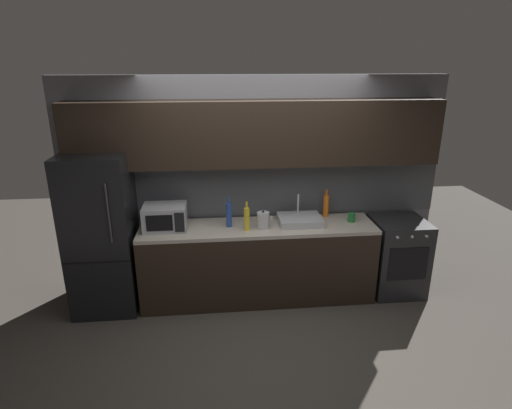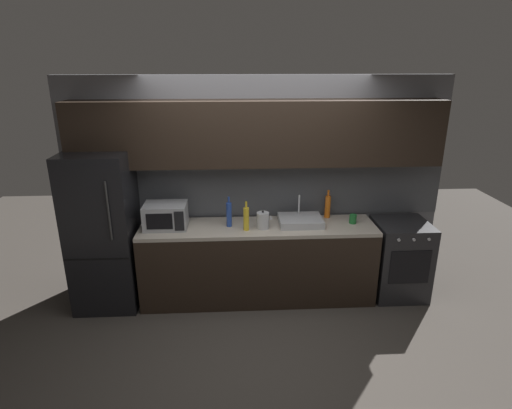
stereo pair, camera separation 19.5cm
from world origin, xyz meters
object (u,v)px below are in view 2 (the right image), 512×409
at_px(microwave, 166,216).
at_px(wine_bottle_orange, 328,206).
at_px(kettle, 263,220).
at_px(mug_green, 353,219).
at_px(refrigerator, 104,231).
at_px(oven_range, 399,259).
at_px(wine_bottle_blue, 229,214).
at_px(wine_bottle_yellow, 246,219).

height_order(microwave, wine_bottle_orange, wine_bottle_orange).
bearing_deg(kettle, mug_green, 5.09).
height_order(refrigerator, microwave, refrigerator).
xyz_separation_m(oven_range, microwave, (-2.66, 0.02, 0.58)).
height_order(microwave, mug_green, microwave).
bearing_deg(wine_bottle_blue, wine_bottle_orange, 10.57).
bearing_deg(wine_bottle_orange, oven_range, -15.23).
bearing_deg(wine_bottle_blue, oven_range, -0.34).
bearing_deg(refrigerator, wine_bottle_blue, 0.44).
height_order(wine_bottle_blue, mug_green, wine_bottle_blue).
bearing_deg(kettle, wine_bottle_yellow, -167.85).
bearing_deg(wine_bottle_blue, mug_green, 0.51).
bearing_deg(microwave, oven_range, -0.42).
height_order(refrigerator, oven_range, refrigerator).
distance_m(oven_range, microwave, 2.73).
distance_m(kettle, wine_bottle_blue, 0.38).
height_order(kettle, wine_bottle_orange, wine_bottle_orange).
height_order(refrigerator, wine_bottle_yellow, refrigerator).
relative_size(refrigerator, wine_bottle_orange, 5.29).
xyz_separation_m(refrigerator, oven_range, (3.35, -0.00, -0.43)).
relative_size(microwave, mug_green, 4.50).
distance_m(wine_bottle_orange, wine_bottle_yellow, 1.02).
distance_m(wine_bottle_orange, mug_green, 0.33).
xyz_separation_m(refrigerator, microwave, (0.68, 0.02, 0.16)).
relative_size(oven_range, mug_green, 8.80).
bearing_deg(mug_green, microwave, -179.88).
xyz_separation_m(oven_range, wine_bottle_orange, (-0.83, 0.23, 0.59)).
height_order(refrigerator, kettle, refrigerator).
bearing_deg(wine_bottle_orange, kettle, -159.35).
relative_size(microwave, wine_bottle_blue, 1.34).
bearing_deg(kettle, refrigerator, 177.75).
height_order(microwave, wine_bottle_blue, wine_bottle_blue).
bearing_deg(kettle, oven_range, 2.40).
distance_m(oven_range, wine_bottle_blue, 2.06).
xyz_separation_m(kettle, wine_bottle_yellow, (-0.18, -0.04, 0.04)).
xyz_separation_m(microwave, wine_bottle_yellow, (0.88, -0.13, -0.00)).
relative_size(wine_bottle_orange, wine_bottle_blue, 0.97).
relative_size(kettle, wine_bottle_orange, 0.62).
bearing_deg(kettle, wine_bottle_blue, 167.93).
xyz_separation_m(microwave, wine_bottle_blue, (0.69, -0.01, 0.01)).
distance_m(oven_range, wine_bottle_orange, 1.04).
bearing_deg(refrigerator, wine_bottle_yellow, -3.96).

